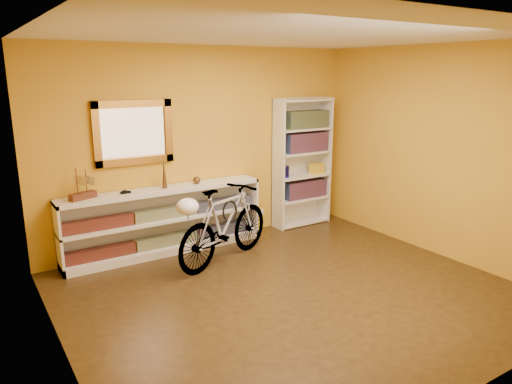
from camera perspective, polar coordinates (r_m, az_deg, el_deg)
floor at (r=5.17m, az=4.26°, el=-11.94°), size 4.50×4.00×0.01m
ceiling at (r=4.66m, az=4.87°, el=18.27°), size 4.50×4.00×0.01m
back_wall at (r=6.44m, az=-6.28°, el=5.42°), size 4.50×0.01×2.60m
left_wall at (r=3.87m, az=-23.25°, el=-1.49°), size 0.01×4.00×2.60m
right_wall at (r=6.34m, az=21.11°, el=4.44°), size 0.01×4.00×2.60m
gilt_mirror at (r=6.01m, az=-14.37°, el=6.86°), size 0.98×0.06×0.78m
wall_socket at (r=7.08m, az=0.57°, el=-2.40°), size 0.09×0.02×0.09m
console_unit at (r=6.20m, az=-10.76°, el=-3.38°), size 2.60×0.35×0.85m
cd_row_lower at (r=6.27m, az=-10.59°, el=-5.66°), size 2.50×0.13×0.14m
cd_row_upper at (r=6.15m, az=-10.74°, el=-2.45°), size 2.50×0.13×0.14m
model_ship at (r=5.78m, az=-20.06°, el=0.97°), size 0.33×0.22×0.37m
toy_car at (r=5.94m, az=-15.26°, el=-0.16°), size 0.00×0.00×0.00m
bronze_ornament at (r=6.05m, az=-10.89°, el=2.25°), size 0.07×0.07×0.39m
decorative_orb at (r=6.25m, az=-7.09°, el=1.39°), size 0.10×0.10×0.10m
bookcase at (r=7.17m, az=5.52°, el=3.49°), size 0.90×0.30×1.90m
book_row_a at (r=7.28m, az=5.76°, el=0.40°), size 0.70×0.22×0.26m
book_row_b at (r=7.15m, az=5.90°, el=5.93°), size 0.70×0.22×0.28m
book_row_c at (r=7.11m, az=5.96°, el=8.61°), size 0.70×0.22×0.25m
travel_mug at (r=6.99m, az=3.64°, el=2.44°), size 0.08×0.08×0.17m
red_tin at (r=6.98m, az=4.18°, el=8.29°), size 0.16×0.16×0.19m
yellow_bag at (r=7.31m, az=7.24°, el=2.81°), size 0.21×0.15×0.16m
bicycle at (r=5.80m, az=-3.72°, el=-3.86°), size 0.97×1.66×0.95m
helmet at (r=5.26m, az=-8.15°, el=-1.75°), size 0.25×0.24×0.19m
u_lock at (r=5.82m, az=-3.13°, el=-2.29°), size 0.20×0.02×0.20m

